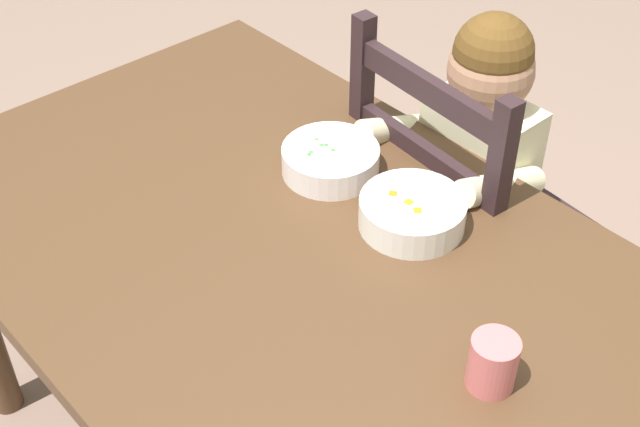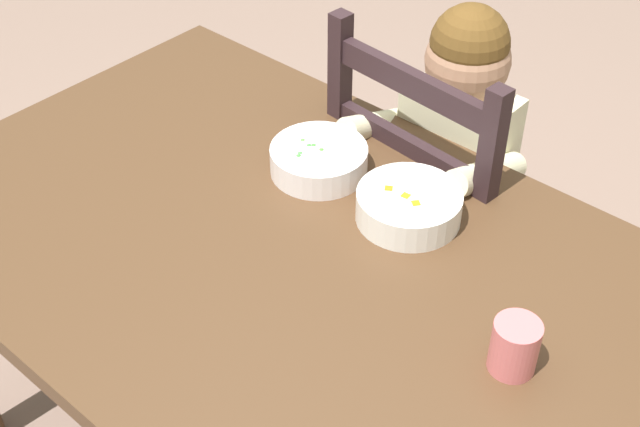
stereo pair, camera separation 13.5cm
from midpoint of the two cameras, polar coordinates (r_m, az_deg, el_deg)
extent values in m
cube|color=#4D331F|center=(1.49, -3.54, -3.58)|extent=(1.51, 0.90, 0.04)
cylinder|color=#4D331F|center=(2.31, -8.82, 2.35)|extent=(0.07, 0.07, 0.68)
cube|color=#2C1D20|center=(2.00, 6.96, -0.06)|extent=(0.45, 0.45, 0.02)
cube|color=#2C1D20|center=(2.19, 13.50, -4.87)|extent=(0.04, 0.04, 0.45)
cube|color=#2C1D20|center=(2.35, 6.05, -0.26)|extent=(0.04, 0.04, 0.45)
cube|color=#2C1D20|center=(1.97, 6.99, -10.35)|extent=(0.04, 0.04, 0.45)
cube|color=#2C1D20|center=(2.14, -0.72, -4.78)|extent=(0.04, 0.04, 0.45)
cube|color=#2C1D20|center=(1.63, 8.32, 0.71)|extent=(0.04, 0.04, 0.48)
cube|color=#2C1D20|center=(1.83, -0.85, 6.12)|extent=(0.04, 0.04, 0.48)
cube|color=#2C1D20|center=(1.63, 3.71, 8.39)|extent=(0.36, 0.05, 0.05)
cube|color=#2C1D20|center=(1.71, 3.51, 4.24)|extent=(0.36, 0.05, 0.05)
cube|color=beige|center=(1.87, 6.82, 3.50)|extent=(0.22, 0.14, 0.32)
sphere|color=#A9785B|center=(1.74, 7.42, 9.79)|extent=(0.17, 0.17, 0.17)
sphere|color=brown|center=(1.72, 7.53, 10.89)|extent=(0.16, 0.16, 0.16)
cylinder|color=#3F4C72|center=(2.08, 2.81, -6.16)|extent=(0.07, 0.07, 0.47)
cylinder|color=#3F4C72|center=(2.04, 5.22, -7.61)|extent=(0.07, 0.07, 0.47)
cylinder|color=beige|center=(1.82, 1.84, 5.76)|extent=(0.06, 0.24, 0.13)
cylinder|color=beige|center=(1.70, 8.57, 2.46)|extent=(0.06, 0.24, 0.13)
cylinder|color=white|center=(1.65, -2.41, 3.44)|extent=(0.19, 0.19, 0.05)
cylinder|color=white|center=(1.66, -2.39, 2.79)|extent=(0.08, 0.08, 0.01)
cylinder|color=#4DA13C|center=(1.65, -2.42, 3.66)|extent=(0.15, 0.15, 0.03)
sphere|color=green|center=(1.65, -3.07, 4.29)|extent=(0.01, 0.01, 0.01)
sphere|color=green|center=(1.62, -3.79, 3.60)|extent=(0.01, 0.01, 0.01)
sphere|color=#54A742|center=(1.66, -3.46, 4.63)|extent=(0.01, 0.01, 0.01)
sphere|color=green|center=(1.65, -2.76, 4.30)|extent=(0.01, 0.01, 0.01)
sphere|color=#499934|center=(1.63, -2.27, 4.00)|extent=(0.01, 0.01, 0.01)
sphere|color=#4C9F48|center=(1.63, -3.69, 3.78)|extent=(0.01, 0.01, 0.01)
cylinder|color=white|center=(1.54, 3.34, 0.39)|extent=(0.19, 0.19, 0.06)
cylinder|color=white|center=(1.56, 3.30, -0.32)|extent=(0.08, 0.08, 0.01)
cylinder|color=orange|center=(1.54, 3.35, 0.63)|extent=(0.15, 0.15, 0.03)
cube|color=orange|center=(1.51, 3.73, 0.46)|extent=(0.02, 0.02, 0.01)
cube|color=orange|center=(1.54, 2.00, 1.44)|extent=(0.02, 0.02, 0.01)
cube|color=orange|center=(1.52, 3.09, 0.96)|extent=(0.02, 0.02, 0.01)
cube|color=silver|center=(1.56, 2.16, -0.29)|extent=(0.08, 0.07, 0.00)
ellipsoid|color=silver|center=(1.61, 1.84, 1.31)|extent=(0.05, 0.05, 0.01)
cylinder|color=#D56A6D|center=(1.30, 9.68, -8.68)|extent=(0.07, 0.07, 0.09)
camera|label=1|loc=(0.07, 87.41, 2.15)|focal=49.04mm
camera|label=2|loc=(0.07, -92.59, -2.15)|focal=49.04mm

